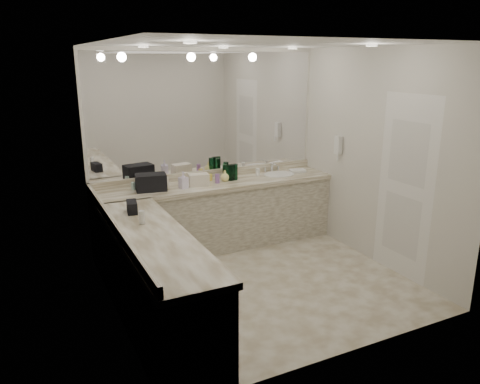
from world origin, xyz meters
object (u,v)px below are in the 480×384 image
hand_towel (298,171)px  soap_bottle_a (166,181)px  soap_bottle_c (225,176)px  sink (279,175)px  soap_bottle_b (183,180)px  cream_cosmetic_case (199,180)px  black_toiletry_bag (151,182)px  wall_phone (338,145)px

hand_towel → soap_bottle_a: soap_bottle_a is taller
hand_towel → soap_bottle_c: soap_bottle_c is taller
soap_bottle_c → hand_towel: bearing=0.2°
sink → soap_bottle_b: (-1.44, -0.10, 0.11)m
soap_bottle_c → sink: bearing=-0.4°
cream_cosmetic_case → hand_towel: bearing=10.9°
black_toiletry_bag → cream_cosmetic_case: (0.61, -0.03, -0.03)m
cream_cosmetic_case → soap_bottle_a: 0.42m
wall_phone → black_toiletry_bag: wall_phone is taller
sink → wall_phone: (0.61, -0.50, 0.46)m
soap_bottle_c → cream_cosmetic_case: bearing=-173.3°
wall_phone → cream_cosmetic_case: size_ratio=0.95×
black_toiletry_bag → soap_bottle_c: bearing=0.9°
black_toiletry_bag → wall_phone: bearing=-11.4°
cream_cosmetic_case → hand_towel: size_ratio=1.16×
wall_phone → soap_bottle_c: bearing=160.6°
cream_cosmetic_case → soap_bottle_b: (-0.23, -0.06, 0.03)m
black_toiletry_bag → hand_towel: size_ratio=1.68×
black_toiletry_bag → cream_cosmetic_case: 0.61m
wall_phone → hand_towel: bearing=119.9°
sink → cream_cosmetic_case: cream_cosmetic_case is taller
soap_bottle_a → soap_bottle_b: 0.21m
black_toiletry_bag → soap_bottle_a: bearing=0.2°
black_toiletry_bag → soap_bottle_b: (0.39, -0.09, 0.00)m
sink → hand_towel: hand_towel is taller
wall_phone → soap_bottle_b: 2.12m
sink → soap_bottle_a: size_ratio=2.28×
sink → black_toiletry_bag: 1.83m
black_toiletry_bag → soap_bottle_a: 0.19m
soap_bottle_c → soap_bottle_a: bearing=-179.0°
wall_phone → sink: bearing=140.4°
black_toiletry_bag → cream_cosmetic_case: size_ratio=1.45×
black_toiletry_bag → soap_bottle_c: black_toiletry_bag is taller
soap_bottle_a → sink: bearing=0.3°
sink → cream_cosmetic_case: bearing=-178.1°
black_toiletry_bag → soap_bottle_b: bearing=-12.8°
soap_bottle_b → soap_bottle_c: size_ratio=1.45×
wall_phone → cream_cosmetic_case: bearing=165.8°
soap_bottle_a → wall_phone: bearing=-12.4°
hand_towel → cream_cosmetic_case: bearing=-178.2°
soap_bottle_a → soap_bottle_c: 0.81m
black_toiletry_bag → hand_towel: (2.14, 0.02, -0.09)m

